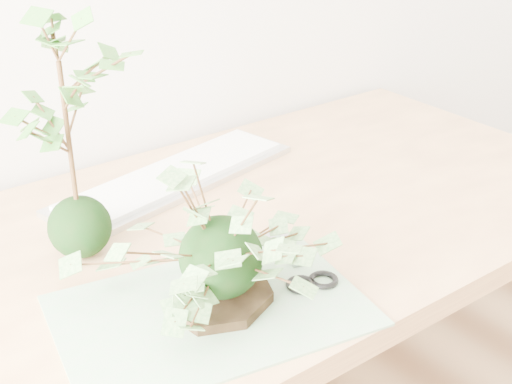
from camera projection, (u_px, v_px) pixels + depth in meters
desk at (189, 286)px, 1.18m from camera, size 1.60×0.70×0.74m
cutting_mat at (211, 310)px, 0.96m from camera, size 0.45×0.34×0.00m
stone_dish at (222, 297)px, 0.98m from camera, size 0.22×0.22×0.01m
ivy_kokedama at (220, 222)px, 0.92m from camera, size 0.33×0.33×0.23m
maple_kokedama at (61, 78)px, 0.97m from camera, size 0.23×0.23×0.40m
keyboard at (175, 177)px, 1.32m from camera, size 0.52×0.24×0.02m
scissors at (310, 273)px, 1.04m from camera, size 0.09×0.18×0.01m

